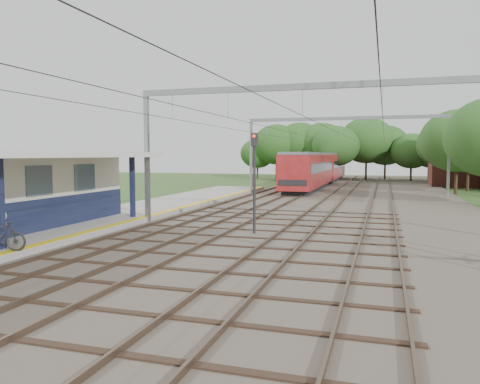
% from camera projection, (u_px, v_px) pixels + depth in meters
% --- Properties ---
extents(ground, '(160.00, 160.00, 0.00)m').
position_uv_depth(ground, '(6.00, 344.00, 9.07)').
color(ground, '#2D4C1E').
rests_on(ground, ground).
extents(ballast_bed, '(18.00, 90.00, 0.10)m').
position_uv_depth(ballast_bed, '(344.00, 201.00, 36.45)').
color(ballast_bed, '#473D33').
rests_on(ballast_bed, ground).
extents(platform, '(5.00, 52.00, 0.35)m').
position_uv_depth(platform, '(96.00, 221.00, 24.60)').
color(platform, gray).
rests_on(platform, ground).
extents(yellow_stripe, '(0.45, 52.00, 0.01)m').
position_uv_depth(yellow_stripe, '(134.00, 220.00, 23.92)').
color(yellow_stripe, yellow).
rests_on(yellow_stripe, platform).
extents(rail_tracks, '(11.80, 88.00, 0.15)m').
position_uv_depth(rail_tracks, '(312.00, 199.00, 37.18)').
color(rail_tracks, brown).
rests_on(rail_tracks, ballast_bed).
extents(catenary_system, '(17.22, 88.00, 7.00)m').
position_uv_depth(catenary_system, '(331.00, 128.00, 31.70)').
color(catenary_system, gray).
rests_on(catenary_system, ground).
extents(tree_band, '(31.72, 30.88, 8.82)m').
position_uv_depth(tree_band, '(361.00, 145.00, 61.93)').
color(tree_band, '#382619').
rests_on(tree_band, ground).
extents(house_far, '(8.00, 6.12, 8.66)m').
position_uv_depth(house_far, '(467.00, 159.00, 53.60)').
color(house_far, brown).
rests_on(house_far, ground).
extents(bicycle, '(1.86, 1.04, 1.08)m').
position_uv_depth(bicycle, '(0.00, 236.00, 16.00)').
color(bicycle, black).
rests_on(bicycle, platform).
extents(train, '(2.91, 36.19, 3.82)m').
position_uv_depth(train, '(321.00, 167.00, 56.77)').
color(train, black).
rests_on(train, ballast_bed).
extents(signal_post, '(0.36, 0.31, 4.63)m').
position_uv_depth(signal_post, '(254.00, 170.00, 21.03)').
color(signal_post, black).
rests_on(signal_post, ground).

